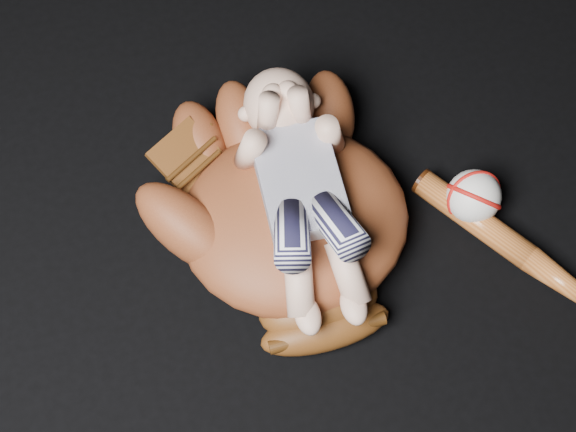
{
  "coord_description": "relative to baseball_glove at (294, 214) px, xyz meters",
  "views": [
    {
      "loc": [
        -0.17,
        -0.36,
        1.19
      ],
      "look_at": [
        -0.0,
        0.18,
        0.08
      ],
      "focal_mm": 55.0,
      "sensor_mm": 36.0,
      "label": 1
    }
  ],
  "objects": [
    {
      "name": "baseball",
      "position": [
        0.27,
        -0.03,
        -0.03
      ],
      "size": [
        0.11,
        0.11,
        0.08
      ],
      "primitive_type": "sphere",
      "rotation": [
        0.0,
        0.0,
        -0.42
      ],
      "color": "white",
      "rests_on": "ground"
    },
    {
      "name": "baseball_glove",
      "position": [
        0.0,
        0.0,
        0.0
      ],
      "size": [
        0.42,
        0.48,
        0.15
      ],
      "primitive_type": null,
      "rotation": [
        0.0,
        0.0,
        -0.03
      ],
      "color": "#5D2914",
      "rests_on": "ground"
    },
    {
      "name": "baseball_bat",
      "position": [
        0.33,
        -0.16,
        -0.05
      ],
      "size": [
        0.27,
        0.4,
        0.04
      ],
      "primitive_type": null,
      "rotation": [
        0.0,
        0.0,
        0.56
      ],
      "color": "#AA5520",
      "rests_on": "ground"
    },
    {
      "name": "newborn_baby",
      "position": [
        0.01,
        -0.01,
        0.06
      ],
      "size": [
        0.21,
        0.4,
        0.16
      ],
      "primitive_type": null,
      "rotation": [
        0.0,
        0.0,
        -0.07
      ],
      "color": "#D7A58B",
      "rests_on": "baseball_glove"
    }
  ]
}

